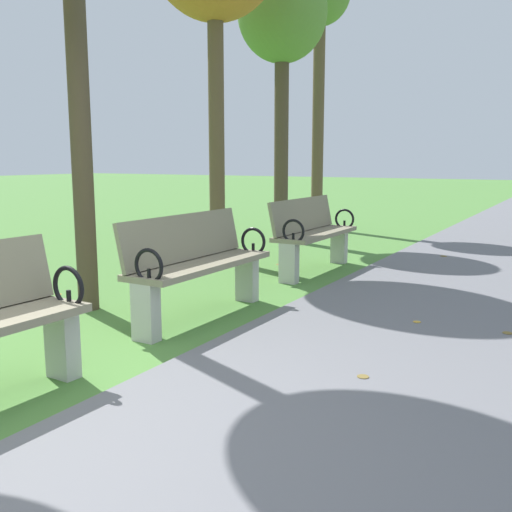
{
  "coord_description": "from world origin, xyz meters",
  "views": [
    {
      "loc": [
        2.39,
        -1.81,
        1.37
      ],
      "look_at": [
        -0.05,
        2.47,
        0.55
      ],
      "focal_mm": 40.86,
      "sensor_mm": 36.0,
      "label": 1
    }
  ],
  "objects_px": {
    "park_bench_2": "(197,263)",
    "tree_5": "(320,6)",
    "park_bench_3": "(313,233)",
    "tree_4": "(282,19)"
  },
  "relations": [
    {
      "from": "tree_4",
      "to": "tree_5",
      "type": "height_order",
      "value": "tree_5"
    },
    {
      "from": "park_bench_3",
      "to": "tree_5",
      "type": "height_order",
      "value": "tree_5"
    },
    {
      "from": "park_bench_2",
      "to": "tree_4",
      "type": "height_order",
      "value": "tree_4"
    },
    {
      "from": "park_bench_2",
      "to": "park_bench_3",
      "type": "xyz_separation_m",
      "value": [
        -0.0,
        2.42,
        0.0
      ]
    },
    {
      "from": "park_bench_2",
      "to": "tree_4",
      "type": "bearing_deg",
      "value": 109.1
    },
    {
      "from": "tree_5",
      "to": "park_bench_3",
      "type": "bearing_deg",
      "value": -66.74
    },
    {
      "from": "park_bench_2",
      "to": "tree_4",
      "type": "distance_m",
      "value": 5.92
    },
    {
      "from": "park_bench_2",
      "to": "tree_5",
      "type": "relative_size",
      "value": 0.31
    },
    {
      "from": "park_bench_2",
      "to": "park_bench_3",
      "type": "distance_m",
      "value": 2.42
    },
    {
      "from": "park_bench_3",
      "to": "park_bench_2",
      "type": "bearing_deg",
      "value": -90.0
    }
  ]
}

